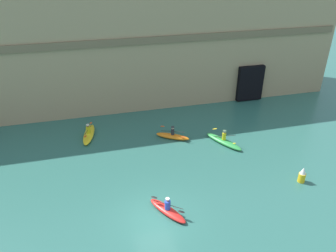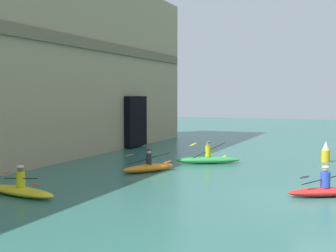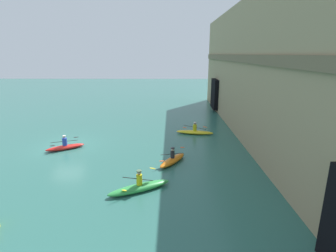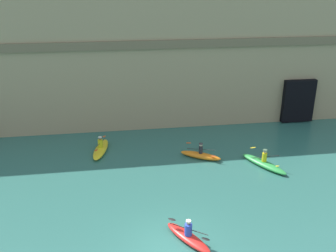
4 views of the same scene
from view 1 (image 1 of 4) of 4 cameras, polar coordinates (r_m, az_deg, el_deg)
name	(u,v)px [view 1 (image 1 of 4)]	position (r m, az deg, el deg)	size (l,w,h in m)	color
ground_plane	(155,219)	(20.24, -2.28, -15.80)	(120.00, 120.00, 0.00)	#2D665B
cliff_bluff	(113,45)	(33.12, -9.52, 13.75)	(44.43, 7.08, 11.67)	#9E8966
kayak_green	(224,141)	(27.17, 9.65, -2.59)	(2.33, 3.51, 1.22)	green
kayak_red	(168,210)	(20.41, -0.08, -14.40)	(2.08, 2.82, 1.13)	red
kayak_yellow	(89,134)	(28.62, -13.63, -1.36)	(1.45, 3.54, 1.13)	yellow
kayak_orange	(173,136)	(27.49, 0.81, -1.74)	(2.81, 2.13, 1.12)	orange
marker_buoy	(302,175)	(24.30, 22.34, -7.93)	(0.48, 0.48, 1.17)	yellow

